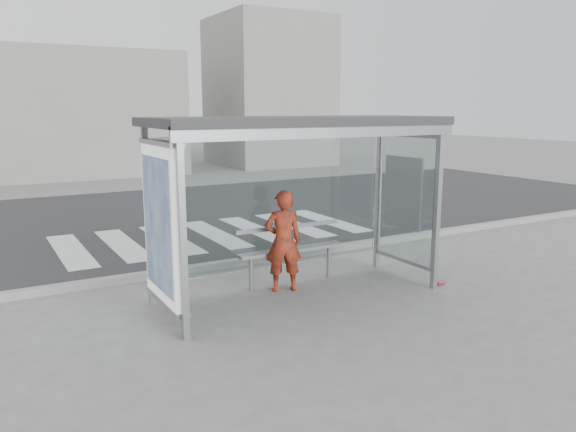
# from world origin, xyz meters

# --- Properties ---
(ground) EXTENTS (80.00, 80.00, 0.00)m
(ground) POSITION_xyz_m (0.00, 0.00, 0.00)
(ground) COLOR slate
(ground) RESTS_ON ground
(road) EXTENTS (30.00, 10.00, 0.01)m
(road) POSITION_xyz_m (0.00, 7.00, 0.00)
(road) COLOR #252527
(road) RESTS_ON ground
(curb) EXTENTS (30.00, 0.18, 0.12)m
(curb) POSITION_xyz_m (0.00, 1.95, 0.06)
(curb) COLOR gray
(curb) RESTS_ON ground
(crosswalk) EXTENTS (6.55, 3.00, 0.00)m
(crosswalk) POSITION_xyz_m (0.50, 4.50, 0.00)
(crosswalk) COLOR silver
(crosswalk) RESTS_ON ground
(bus_shelter) EXTENTS (4.25, 1.65, 2.62)m
(bus_shelter) POSITION_xyz_m (-0.37, 0.06, 1.98)
(bus_shelter) COLOR gray
(bus_shelter) RESTS_ON ground
(building_center) EXTENTS (8.00, 5.00, 5.00)m
(building_center) POSITION_xyz_m (0.00, 18.00, 2.50)
(building_center) COLOR gray
(building_center) RESTS_ON ground
(building_right) EXTENTS (5.00, 5.00, 7.00)m
(building_right) POSITION_xyz_m (9.00, 18.00, 3.50)
(building_right) COLOR gray
(building_right) RESTS_ON ground
(person) EXTENTS (0.65, 0.52, 1.55)m
(person) POSITION_xyz_m (-0.08, 0.35, 0.77)
(person) COLOR orange
(person) RESTS_ON ground
(bench) EXTENTS (1.82, 0.22, 0.94)m
(bench) POSITION_xyz_m (0.20, 0.58, 0.56)
(bench) COLOR slate
(bench) RESTS_ON ground
(soda_can) EXTENTS (0.14, 0.08, 0.07)m
(soda_can) POSITION_xyz_m (2.20, -0.64, 0.04)
(soda_can) COLOR #C53A60
(soda_can) RESTS_ON ground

